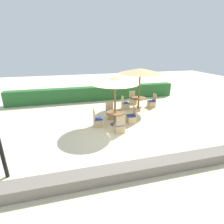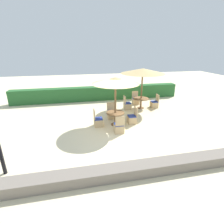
% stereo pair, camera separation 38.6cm
% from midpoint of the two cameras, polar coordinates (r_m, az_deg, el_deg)
% --- Properties ---
extents(ground_plane, '(40.00, 40.00, 0.00)m').
position_cam_midpoint_polar(ground_plane, '(8.68, 2.10, -6.95)').
color(ground_plane, beige).
extents(hedge_row, '(13.00, 0.70, 1.07)m').
position_cam_midpoint_polar(hedge_row, '(13.97, -3.73, 6.10)').
color(hedge_row, '#28602D').
rests_on(hedge_row, ground_plane).
extents(stone_border, '(10.00, 0.56, 0.39)m').
position_cam_midpoint_polar(stone_border, '(6.14, 9.28, -18.16)').
color(stone_border, slate).
rests_on(stone_border, ground_plane).
extents(parasol_back_right, '(2.86, 2.86, 2.70)m').
position_cam_midpoint_polar(parasol_back_right, '(11.76, 10.97, 12.98)').
color(parasol_back_right, brown).
rests_on(parasol_back_right, ground_plane).
extents(round_table_back_right, '(1.05, 1.05, 0.71)m').
position_cam_midpoint_polar(round_table_back_right, '(12.17, 10.35, 3.75)').
color(round_table_back_right, brown).
rests_on(round_table_back_right, ground_plane).
extents(patio_chair_back_right_north, '(0.46, 0.46, 0.93)m').
position_cam_midpoint_polar(patio_chair_back_right_north, '(13.11, 8.54, 3.72)').
color(patio_chair_back_right_north, tan).
rests_on(patio_chair_back_right_north, ground_plane).
extents(patio_chair_back_right_west, '(0.46, 0.46, 0.93)m').
position_cam_midpoint_polar(patio_chair_back_right_west, '(11.95, 5.89, 2.17)').
color(patio_chair_back_right_west, tan).
rests_on(patio_chair_back_right_west, ground_plane).
extents(patio_chair_back_right_east, '(0.46, 0.46, 0.93)m').
position_cam_midpoint_polar(patio_chair_back_right_east, '(12.62, 14.53, 2.60)').
color(patio_chair_back_right_east, tan).
rests_on(patio_chair_back_right_east, ground_plane).
extents(parasol_center, '(2.41, 2.41, 2.58)m').
position_cam_midpoint_polar(parasol_center, '(8.86, 2.43, 10.15)').
color(parasol_center, brown).
rests_on(parasol_center, ground_plane).
extents(round_table_center, '(0.97, 0.97, 0.71)m').
position_cam_midpoint_polar(round_table_center, '(9.38, 2.26, -1.13)').
color(round_table_center, brown).
rests_on(round_table_center, ground_plane).
extents(patio_chair_center_west, '(0.46, 0.46, 0.93)m').
position_cam_midpoint_polar(patio_chair_center_west, '(9.34, -3.38, -3.11)').
color(patio_chair_center_west, tan).
rests_on(patio_chair_center_west, ground_plane).
extents(patio_chair_center_north, '(0.46, 0.46, 0.93)m').
position_cam_midpoint_polar(patio_chair_center_north, '(10.35, 0.82, -0.65)').
color(patio_chair_center_north, tan).
rests_on(patio_chair_center_north, ground_plane).
extents(patio_chair_center_south, '(0.46, 0.46, 0.93)m').
position_cam_midpoint_polar(patio_chair_center_south, '(8.66, 3.57, -5.10)').
color(patio_chair_center_south, tan).
rests_on(patio_chair_center_south, ground_plane).
extents(patio_chair_center_east, '(0.46, 0.46, 0.93)m').
position_cam_midpoint_polar(patio_chair_center_east, '(9.76, 7.71, -2.20)').
color(patio_chair_center_east, tan).
rests_on(patio_chair_center_east, ground_plane).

